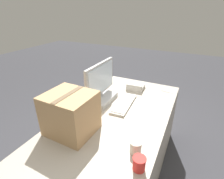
% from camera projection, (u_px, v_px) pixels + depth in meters
% --- Properties ---
extents(ground_plane, '(12.00, 12.00, 0.00)m').
position_uv_depth(ground_plane, '(115.00, 172.00, 1.91)').
color(ground_plane, '#38383D').
extents(office_desk, '(1.80, 0.90, 0.74)m').
position_uv_depth(office_desk, '(115.00, 147.00, 1.75)').
color(office_desk, '#A89E8E').
rests_on(office_desk, ground_plane).
extents(monitor, '(0.51, 0.24, 0.41)m').
position_uv_depth(monitor, '(100.00, 88.00, 1.79)').
color(monitor, '#B7B7B7').
rests_on(monitor, office_desk).
extents(keyboard, '(0.45, 0.18, 0.03)m').
position_uv_depth(keyboard, '(124.00, 103.00, 1.77)').
color(keyboard, beige).
rests_on(keyboard, office_desk).
extents(desk_phone, '(0.19, 0.20, 0.08)m').
position_uv_depth(desk_phone, '(136.00, 87.00, 2.10)').
color(desk_phone, beige).
rests_on(desk_phone, office_desk).
extents(paper_cup_left, '(0.08, 0.08, 0.09)m').
position_uv_depth(paper_cup_left, '(139.00, 164.00, 1.06)').
color(paper_cup_left, red).
rests_on(paper_cup_left, office_desk).
extents(paper_cup_right, '(0.09, 0.09, 0.09)m').
position_uv_depth(paper_cup_right, '(136.00, 147.00, 1.19)').
color(paper_cup_right, beige).
rests_on(paper_cup_right, office_desk).
extents(spoon, '(0.03, 0.14, 0.00)m').
position_uv_depth(spoon, '(169.00, 92.00, 2.03)').
color(spoon, silver).
rests_on(spoon, office_desk).
extents(cardboard_box, '(0.33, 0.37, 0.33)m').
position_uv_depth(cardboard_box, '(71.00, 113.00, 1.34)').
color(cardboard_box, tan).
rests_on(cardboard_box, office_desk).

